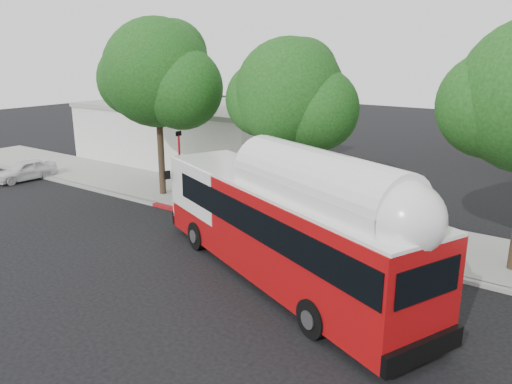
% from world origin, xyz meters
% --- Properties ---
extents(ground, '(120.00, 120.00, 0.00)m').
position_xyz_m(ground, '(0.00, 0.00, 0.00)').
color(ground, black).
rests_on(ground, ground).
extents(sidewalk, '(60.00, 5.00, 0.15)m').
position_xyz_m(sidewalk, '(0.00, 6.50, 0.07)').
color(sidewalk, gray).
rests_on(sidewalk, ground).
extents(curb_strip, '(60.00, 0.30, 0.15)m').
position_xyz_m(curb_strip, '(0.00, 3.90, 0.07)').
color(curb_strip, gray).
rests_on(curb_strip, ground).
extents(red_curb_segment, '(10.00, 0.32, 0.16)m').
position_xyz_m(red_curb_segment, '(-3.00, 3.90, 0.08)').
color(red_curb_segment, maroon).
rests_on(red_curb_segment, ground).
extents(street_tree_left, '(6.67, 5.80, 9.74)m').
position_xyz_m(street_tree_left, '(-8.53, 5.56, 6.60)').
color(street_tree_left, '#2D2116').
rests_on(street_tree_left, ground).
extents(street_tree_mid, '(5.75, 5.00, 8.62)m').
position_xyz_m(street_tree_mid, '(-0.59, 6.06, 5.91)').
color(street_tree_mid, '#2D2116').
rests_on(street_tree_mid, ground).
extents(low_commercial_bldg, '(16.20, 10.20, 4.25)m').
position_xyz_m(low_commercial_bldg, '(-14.00, 14.00, 2.15)').
color(low_commercial_bldg, silver).
rests_on(low_commercial_bldg, ground).
extents(transit_bus, '(13.62, 7.57, 4.08)m').
position_xyz_m(transit_bus, '(2.36, 0.22, 1.91)').
color(transit_bus, '#A30B0D').
rests_on(transit_bus, ground).
extents(parked_car, '(3.93, 1.85, 1.30)m').
position_xyz_m(parked_car, '(-18.77, 2.97, 0.65)').
color(parked_car, silver).
rests_on(parked_car, ground).
extents(signal_pole, '(0.12, 0.39, 4.07)m').
position_xyz_m(signal_pole, '(-6.47, 4.36, 2.09)').
color(signal_pole, red).
rests_on(signal_pole, ground).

